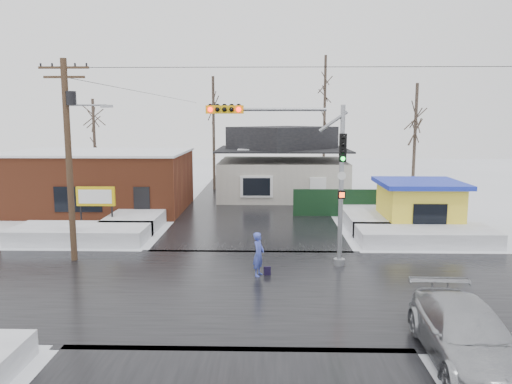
{
  "coord_description": "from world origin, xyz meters",
  "views": [
    {
      "loc": [
        0.85,
        -18.36,
        6.5
      ],
      "look_at": [
        0.28,
        4.76,
        3.0
      ],
      "focal_mm": 35.0,
      "sensor_mm": 36.0,
      "label": 1
    }
  ],
  "objects_px": {
    "utility_pole": "(70,148)",
    "car": "(466,335)",
    "traffic_signal": "(305,163)",
    "marquee_sign": "(96,198)",
    "kiosk": "(419,205)",
    "pedestrian": "(259,255)"
  },
  "relations": [
    {
      "from": "utility_pole",
      "to": "kiosk",
      "type": "height_order",
      "value": "utility_pole"
    },
    {
      "from": "traffic_signal",
      "to": "car",
      "type": "relative_size",
      "value": 1.32
    },
    {
      "from": "traffic_signal",
      "to": "marquee_sign",
      "type": "xyz_separation_m",
      "value": [
        -11.43,
        6.53,
        -2.62
      ]
    },
    {
      "from": "utility_pole",
      "to": "kiosk",
      "type": "xyz_separation_m",
      "value": [
        17.43,
        6.49,
        -3.65
      ]
    },
    {
      "from": "marquee_sign",
      "to": "kiosk",
      "type": "xyz_separation_m",
      "value": [
        18.5,
        0.5,
        -0.46
      ]
    },
    {
      "from": "utility_pole",
      "to": "marquee_sign",
      "type": "xyz_separation_m",
      "value": [
        -1.07,
        5.99,
        -3.19
      ]
    },
    {
      "from": "kiosk",
      "to": "pedestrian",
      "type": "height_order",
      "value": "kiosk"
    },
    {
      "from": "utility_pole",
      "to": "car",
      "type": "distance_m",
      "value": 17.37
    },
    {
      "from": "car",
      "to": "kiosk",
      "type": "bearing_deg",
      "value": 79.94
    },
    {
      "from": "traffic_signal",
      "to": "marquee_sign",
      "type": "bearing_deg",
      "value": 150.28
    },
    {
      "from": "traffic_signal",
      "to": "pedestrian",
      "type": "distance_m",
      "value": 4.4
    },
    {
      "from": "marquee_sign",
      "to": "pedestrian",
      "type": "height_order",
      "value": "marquee_sign"
    },
    {
      "from": "kiosk",
      "to": "marquee_sign",
      "type": "bearing_deg",
      "value": -178.45
    },
    {
      "from": "car",
      "to": "traffic_signal",
      "type": "bearing_deg",
      "value": 115.03
    },
    {
      "from": "utility_pole",
      "to": "traffic_signal",
      "type": "bearing_deg",
      "value": -2.95
    },
    {
      "from": "marquee_sign",
      "to": "kiosk",
      "type": "distance_m",
      "value": 18.51
    },
    {
      "from": "utility_pole",
      "to": "car",
      "type": "bearing_deg",
      "value": -33.32
    },
    {
      "from": "marquee_sign",
      "to": "kiosk",
      "type": "relative_size",
      "value": 0.55
    },
    {
      "from": "traffic_signal",
      "to": "utility_pole",
      "type": "bearing_deg",
      "value": 177.05
    },
    {
      "from": "car",
      "to": "marquee_sign",
      "type": "bearing_deg",
      "value": 136.86
    },
    {
      "from": "marquee_sign",
      "to": "kiosk",
      "type": "bearing_deg",
      "value": 1.55
    },
    {
      "from": "utility_pole",
      "to": "kiosk",
      "type": "relative_size",
      "value": 1.96
    }
  ]
}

